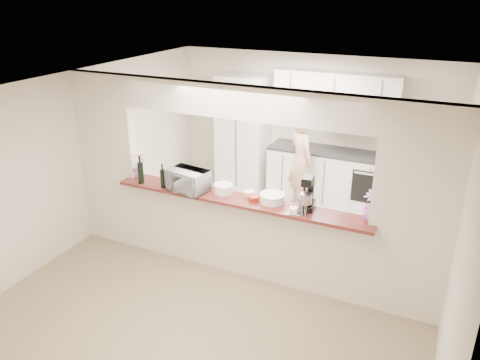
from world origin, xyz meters
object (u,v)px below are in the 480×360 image
Objects in this scene: refrigerator at (428,170)px; toaster_oven at (188,180)px; stand_mixer at (307,193)px; person at (301,161)px.

toaster_oven is at bearing -135.00° from refrigerator.
refrigerator is 2.88m from stand_mixer.
toaster_oven is 0.31× the size of person.
toaster_oven is 2.55m from person.
person is at bearing -170.01° from refrigerator.
person reaches higher than stand_mixer.
refrigerator is at bearing 53.81° from toaster_oven.
refrigerator is 3.34× the size of toaster_oven.
toaster_oven is at bearing 113.47° from person.
person is (-1.99, -0.35, -0.03)m from refrigerator.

